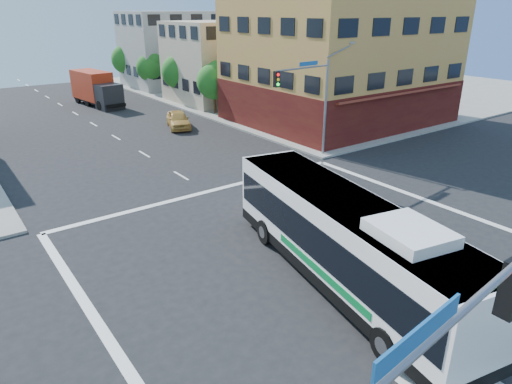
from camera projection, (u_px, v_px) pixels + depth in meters
ground at (316, 255)px, 20.46m from camera, size 120.00×120.00×0.00m
sidewalk_ne at (327, 85)px, 65.81m from camera, size 50.00×50.00×0.15m
corner_building_ne at (340, 59)px, 43.05m from camera, size 18.10×15.44×14.00m
building_east_near at (225, 62)px, 53.53m from camera, size 12.06×10.06×9.00m
building_east_far at (171, 49)px, 63.82m from camera, size 12.06×10.06×10.00m
signal_mast_ne at (310, 91)px, 31.53m from camera, size 7.91×1.13×8.07m
street_tree_a at (215, 79)px, 46.55m from camera, size 3.60×3.60×5.53m
street_tree_b at (179, 70)px, 52.48m from camera, size 3.80×3.80×5.79m
street_tree_c at (150, 66)px, 58.58m from camera, size 3.40×3.40×5.29m
street_tree_d at (127, 58)px, 64.42m from camera, size 4.00×4.00×6.03m
transit_bus at (344, 239)px, 17.74m from camera, size 5.40×13.66×3.95m
box_truck at (96, 89)px, 51.50m from camera, size 3.45×8.59×3.76m
parked_car at (178, 120)px, 42.06m from camera, size 3.25×4.95×1.57m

